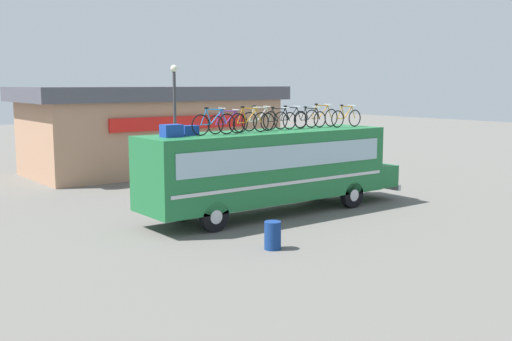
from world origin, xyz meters
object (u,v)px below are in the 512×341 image
Objects in this scene: rooftop_bicycle_8 at (321,117)px; trash_bin at (273,235)px; bus at (272,166)px; luggage_bag_1 at (172,131)px; rooftop_bicycle_1 at (214,123)px; rooftop_bicycle_6 at (291,119)px; luggage_bag_2 at (190,130)px; rooftop_bicycle_9 at (346,118)px; rooftop_bicycle_7 at (310,119)px; street_lamp at (175,119)px; rooftop_bicycle_2 at (228,123)px; rooftop_bicycle_4 at (260,120)px; rooftop_bicycle_3 at (249,122)px; rooftop_bicycle_5 at (279,120)px.

trash_bin is (-6.11, -4.38, -3.17)m from rooftop_bicycle_8.
trash_bin is (-3.21, -4.03, -1.41)m from bus.
luggage_bag_1 is 0.37× the size of rooftop_bicycle_1.
rooftop_bicycle_6 is at bearing 8.95° from rooftop_bicycle_1.
rooftop_bicycle_9 is (7.26, -0.42, 0.22)m from luggage_bag_2.
street_lamp is at bearing 117.53° from rooftop_bicycle_7.
street_lamp is (1.99, 6.16, -0.20)m from rooftop_bicycle_1.
street_lamp reaches higher than rooftop_bicycle_2.
rooftop_bicycle_1 reaches higher than luggage_bag_2.
rooftop_bicycle_7 is at bearing -2.55° from rooftop_bicycle_4.
luggage_bag_2 is 0.32× the size of rooftop_bicycle_3.
trash_bin is at bearing -135.32° from rooftop_bicycle_6.
rooftop_bicycle_4 is at bearing 171.78° from rooftop_bicycle_9.
rooftop_bicycle_3 is 1.02× the size of rooftop_bicycle_5.
luggage_bag_1 is 7.26m from rooftop_bicycle_8.
rooftop_bicycle_4 is at bearing 56.46° from trash_bin.
luggage_bag_2 is 0.32× the size of rooftop_bicycle_8.
rooftop_bicycle_5 is at bearing -177.76° from rooftop_bicycle_7.
rooftop_bicycle_9 is 1.99× the size of trash_bin.
bus is 3.83m from luggage_bag_2.
rooftop_bicycle_3 reaches higher than luggage_bag_2.
rooftop_bicycle_4 reaches higher than rooftop_bicycle_7.
rooftop_bicycle_2 is 1.04× the size of rooftop_bicycle_7.
rooftop_bicycle_4 reaches higher than rooftop_bicycle_5.
bus is 6.49× the size of rooftop_bicycle_5.
rooftop_bicycle_2 is 6.04m from street_lamp.
rooftop_bicycle_3 is 1.07× the size of rooftop_bicycle_7.
rooftop_bicycle_1 is 2.54m from rooftop_bicycle_4.
rooftop_bicycle_1 reaches higher than rooftop_bicycle_6.
rooftop_bicycle_8 is (7.25, 0.36, 0.20)m from luggage_bag_1.
trash_bin is (-0.43, -3.81, -3.17)m from rooftop_bicycle_1.
rooftop_bicycle_8 is 0.32× the size of street_lamp.
rooftop_bicycle_5 is at bearing -175.84° from rooftop_bicycle_8.
street_lamp reaches higher than rooftop_bicycle_7.
bus is 4.62m from luggage_bag_1.
rooftop_bicycle_6 is at bearing 4.43° from luggage_bag_1.
rooftop_bicycle_1 is 5.71m from rooftop_bicycle_8.
rooftop_bicycle_5 is 0.97× the size of rooftop_bicycle_8.
rooftop_bicycle_4 reaches higher than rooftop_bicycle_9.
luggage_bag_1 is 0.38× the size of rooftop_bicycle_4.
rooftop_bicycle_5 is at bearing 6.88° from rooftop_bicycle_1.
bus is at bearing -173.01° from rooftop_bicycle_8.
rooftop_bicycle_9 reaches higher than rooftop_bicycle_2.
rooftop_bicycle_1 is at bearing -7.45° from luggage_bag_1.
rooftop_bicycle_5 reaches higher than rooftop_bicycle_2.
luggage_bag_2 is 0.34× the size of rooftop_bicycle_6.
rooftop_bicycle_1 is 1.07× the size of rooftop_bicycle_9.
rooftop_bicycle_4 is 5.61m from street_lamp.
luggage_bag_1 is 5.13m from trash_bin.
luggage_bag_2 is (-3.51, 0.19, 1.53)m from bus.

